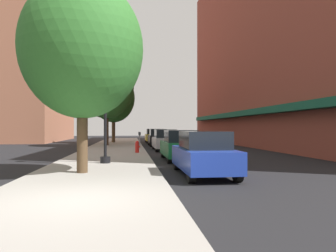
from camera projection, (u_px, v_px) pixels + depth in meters
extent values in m
plane|color=black|center=(164.00, 150.00, 25.71)|extent=(90.00, 90.00, 0.00)
cube|color=gray|center=(115.00, 148.00, 26.22)|extent=(4.80, 50.00, 0.12)
cube|color=brown|center=(270.00, 35.00, 31.06)|extent=(6.00, 40.00, 22.01)
cube|color=#144C38|center=(237.00, 114.00, 30.62)|extent=(0.90, 34.00, 0.50)
cube|color=#9E6047|center=(40.00, 63.00, 42.83)|extent=(6.00, 18.00, 21.19)
cube|color=#144C38|center=(14.00, 118.00, 42.39)|extent=(0.90, 15.30, 0.50)
cylinder|color=black|center=(105.00, 160.00, 14.86)|extent=(0.48, 0.48, 0.30)
cylinder|color=black|center=(105.00, 102.00, 14.87)|extent=(0.14, 0.14, 5.20)
sphere|color=silver|center=(105.00, 43.00, 14.89)|extent=(0.44, 0.44, 0.44)
cylinder|color=red|center=(137.00, 148.00, 21.04)|extent=(0.26, 0.26, 0.62)
sphere|color=red|center=(137.00, 143.00, 21.04)|extent=(0.24, 0.24, 0.24)
cylinder|color=red|center=(139.00, 147.00, 21.05)|extent=(0.12, 0.10, 0.10)
cylinder|color=slate|center=(140.00, 142.00, 25.42)|extent=(0.06, 0.06, 1.05)
cube|color=#33383D|center=(140.00, 134.00, 25.42)|extent=(0.14, 0.09, 0.26)
cylinder|color=slate|center=(139.00, 141.00, 27.43)|extent=(0.06, 0.06, 1.05)
cube|color=#33383D|center=(139.00, 133.00, 27.44)|extent=(0.14, 0.09, 0.26)
cylinder|color=#422D1E|center=(106.00, 126.00, 29.85)|extent=(0.40, 0.40, 3.59)
ellipsoid|color=#2D6B28|center=(107.00, 87.00, 29.87)|extent=(5.19, 5.19, 5.96)
cylinder|color=#4C3823|center=(113.00, 128.00, 36.24)|extent=(0.40, 0.40, 3.26)
ellipsoid|color=#235B23|center=(114.00, 98.00, 36.26)|extent=(4.89, 4.89, 5.63)
cylinder|color=#4C3823|center=(82.00, 133.00, 11.70)|extent=(0.40, 0.40, 2.93)
ellipsoid|color=#2D6B28|center=(82.00, 49.00, 11.71)|extent=(4.53, 4.53, 5.21)
cylinder|color=black|center=(177.00, 162.00, 13.31)|extent=(0.22, 0.64, 0.64)
cylinder|color=black|center=(212.00, 162.00, 13.50)|extent=(0.22, 0.64, 0.64)
cylinder|color=black|center=(191.00, 173.00, 10.13)|extent=(0.22, 0.64, 0.64)
cylinder|color=black|center=(238.00, 172.00, 10.32)|extent=(0.22, 0.64, 0.64)
cube|color=#1E389E|center=(203.00, 158.00, 11.82)|extent=(1.80, 4.30, 0.76)
cube|color=black|center=(204.00, 140.00, 11.67)|extent=(1.56, 2.20, 0.64)
cylinder|color=black|center=(163.00, 152.00, 18.88)|extent=(0.22, 0.64, 0.64)
cylinder|color=black|center=(188.00, 152.00, 19.07)|extent=(0.22, 0.64, 0.64)
cylinder|color=black|center=(169.00, 157.00, 15.70)|extent=(0.22, 0.64, 0.64)
cylinder|color=black|center=(200.00, 157.00, 15.89)|extent=(0.22, 0.64, 0.64)
cube|color=#196638|center=(180.00, 148.00, 17.39)|extent=(1.80, 4.30, 0.76)
cube|color=black|center=(180.00, 136.00, 17.24)|extent=(1.56, 2.20, 0.64)
cylinder|color=black|center=(154.00, 145.00, 26.21)|extent=(0.22, 0.64, 0.64)
cylinder|color=black|center=(172.00, 145.00, 26.40)|extent=(0.22, 0.64, 0.64)
cylinder|color=black|center=(157.00, 148.00, 23.04)|extent=(0.22, 0.64, 0.64)
cylinder|color=black|center=(178.00, 148.00, 23.22)|extent=(0.22, 0.64, 0.64)
cube|color=#B2B2BA|center=(165.00, 142.00, 24.72)|extent=(1.80, 4.30, 0.76)
cube|color=black|center=(165.00, 133.00, 24.58)|extent=(1.56, 2.20, 0.64)
cylinder|color=black|center=(149.00, 142.00, 32.66)|extent=(0.22, 0.64, 0.64)
cylinder|color=black|center=(164.00, 142.00, 32.85)|extent=(0.22, 0.64, 0.64)
cylinder|color=black|center=(151.00, 143.00, 29.49)|extent=(0.22, 0.64, 0.64)
cylinder|color=black|center=(168.00, 143.00, 29.67)|extent=(0.22, 0.64, 0.64)
cube|color=black|center=(158.00, 139.00, 31.17)|extent=(1.80, 4.30, 0.76)
cube|color=black|center=(158.00, 132.00, 31.02)|extent=(1.56, 2.20, 0.64)
cylinder|color=black|center=(146.00, 139.00, 39.09)|extent=(0.22, 0.64, 0.64)
cylinder|color=black|center=(158.00, 139.00, 39.27)|extent=(0.22, 0.64, 0.64)
cylinder|color=black|center=(147.00, 141.00, 35.91)|extent=(0.22, 0.64, 0.64)
cylinder|color=black|center=(161.00, 140.00, 36.10)|extent=(0.22, 0.64, 0.64)
cube|color=gold|center=(153.00, 137.00, 37.59)|extent=(1.80, 4.30, 0.76)
cube|color=black|center=(153.00, 131.00, 37.45)|extent=(1.56, 2.20, 0.64)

